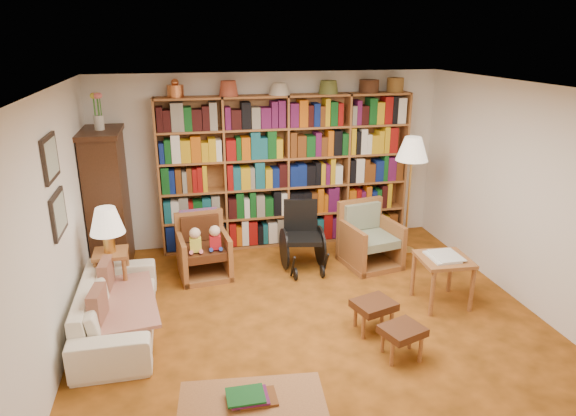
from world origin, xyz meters
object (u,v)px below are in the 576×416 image
object	(u,v)px
side_table_papers	(443,265)
footstool_a	(374,307)
footstool_b	(402,333)
coffee_table	(252,405)
floor_lamp	(412,154)
side_table_lamp	(112,266)
sofa	(117,306)
armchair_sage	(368,240)
wheelchair	(303,238)
armchair_leather	(204,249)

from	to	relation	value
side_table_papers	footstool_a	bearing A→B (deg)	-158.17
side_table_papers	footstool_b	xyz separation A→B (m)	(-0.89, -0.89, -0.22)
footstool_a	coffee_table	distance (m)	1.99
floor_lamp	side_table_papers	size ratio (longest dim) A/B	2.75
side_table_lamp	footstool_b	bearing A→B (deg)	-31.36
footstool_a	sofa	bearing A→B (deg)	167.19
armchair_sage	footstool_a	size ratio (longest dim) A/B	1.73
sofa	floor_lamp	xyz separation A→B (m)	(3.85, 1.30, 1.17)
sofa	side_table_lamp	world-z (taller)	side_table_lamp
sofa	floor_lamp	distance (m)	4.23
wheelchair	side_table_papers	xyz separation A→B (m)	(1.34, -1.30, 0.07)
sofa	side_table_papers	size ratio (longest dim) A/B	3.09
side_table_lamp	coffee_table	world-z (taller)	side_table_lamp
wheelchair	footstool_a	distance (m)	1.74
coffee_table	armchair_leather	bearing A→B (deg)	93.31
coffee_table	armchair_sage	bearing A→B (deg)	55.71
armchair_sage	wheelchair	bearing A→B (deg)	177.54
wheelchair	floor_lamp	world-z (taller)	floor_lamp
side_table_lamp	coffee_table	distance (m)	2.85
floor_lamp	side_table_papers	distance (m)	1.79
sofa	side_table_papers	world-z (taller)	side_table_papers
sofa	side_table_lamp	bearing A→B (deg)	8.82
wheelchair	floor_lamp	xyz separation A→B (m)	(1.58, 0.20, 1.03)
side_table_lamp	wheelchair	xyz separation A→B (m)	(2.37, 0.48, -0.04)
armchair_sage	footstool_b	world-z (taller)	armchair_sage
wheelchair	footstool_a	world-z (taller)	wheelchair
armchair_leather	armchair_sage	xyz separation A→B (m)	(2.22, -0.13, -0.01)
side_table_lamp	footstool_b	distance (m)	3.32
footstool_b	coffee_table	xyz separation A→B (m)	(-1.58, -0.83, 0.10)
sofa	armchair_sage	bearing A→B (deg)	-71.84
sofa	side_table_lamp	xyz separation A→B (m)	(-0.10, 0.63, 0.18)
floor_lamp	footstool_b	world-z (taller)	floor_lamp
armchair_sage	floor_lamp	size ratio (longest dim) A/B	0.51
armchair_leather	armchair_sage	world-z (taller)	armchair_sage
armchair_leather	footstool_b	xyz separation A→B (m)	(1.76, -2.29, -0.07)
side_table_papers	footstool_b	world-z (taller)	side_table_papers
side_table_papers	coffee_table	xyz separation A→B (m)	(-2.47, -1.73, -0.12)
footstool_a	side_table_lamp	bearing A→B (deg)	155.85
side_table_lamp	footstool_a	world-z (taller)	side_table_lamp
sofa	wheelchair	xyz separation A→B (m)	(2.27, 1.10, 0.14)
sofa	wheelchair	bearing A→B (deg)	-64.42
wheelchair	floor_lamp	distance (m)	1.89
footstool_a	footstool_b	distance (m)	0.51
wheelchair	coffee_table	bearing A→B (deg)	-110.35
side_table_papers	armchair_sage	bearing A→B (deg)	108.60
wheelchair	sofa	bearing A→B (deg)	-154.16
armchair_sage	coffee_table	size ratio (longest dim) A/B	0.75
armchair_leather	footstool_a	distance (m)	2.44
sofa	armchair_leather	distance (m)	1.54
wheelchair	side_table_lamp	bearing A→B (deg)	-168.68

